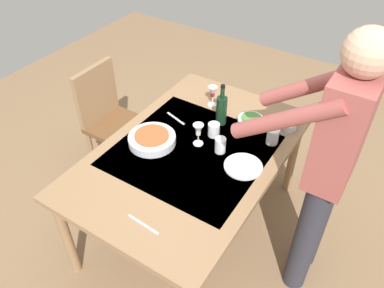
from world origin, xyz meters
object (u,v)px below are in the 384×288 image
(serving_bowl_pasta, at_px, (152,139))
(side_bowl_salad, at_px, (251,121))
(chair_near, at_px, (109,115))
(person_server, at_px, (329,162))
(dining_table, at_px, (192,158))
(water_cup_near_left, at_px, (273,136))
(water_cup_near_right, at_px, (214,130))
(dinner_plate_near, at_px, (243,166))
(side_bowl_bread, at_px, (285,123))
(water_cup_far_left, at_px, (220,145))
(wine_glass_right, at_px, (199,131))
(wine_bottle, at_px, (222,109))
(wine_glass_left, at_px, (213,93))

(serving_bowl_pasta, relative_size, side_bowl_salad, 1.67)
(chair_near, xyz_separation_m, person_server, (0.12, 1.68, 0.43))
(serving_bowl_pasta, xyz_separation_m, side_bowl_salad, (-0.50, 0.45, 0.00))
(dining_table, distance_m, water_cup_near_left, 0.53)
(chair_near, height_order, water_cup_near_right, chair_near)
(water_cup_near_left, relative_size, side_bowl_salad, 0.57)
(water_cup_near_left, bearing_deg, dinner_plate_near, -9.75)
(dining_table, height_order, water_cup_near_right, water_cup_near_right)
(side_bowl_bread, bearing_deg, water_cup_far_left, -28.76)
(wine_glass_right, relative_size, water_cup_far_left, 1.50)
(water_cup_near_right, bearing_deg, wine_bottle, -169.70)
(chair_near, height_order, serving_bowl_pasta, chair_near)
(dining_table, height_order, wine_glass_left, wine_glass_left)
(wine_glass_left, distance_m, water_cup_far_left, 0.51)
(chair_near, xyz_separation_m, dinner_plate_near, (0.16, 1.24, 0.21))
(water_cup_near_right, bearing_deg, side_bowl_salad, 145.16)
(wine_glass_left, distance_m, water_cup_near_right, 0.35)
(side_bowl_salad, relative_size, dinner_plate_near, 0.78)
(water_cup_near_left, bearing_deg, dining_table, -49.37)
(wine_bottle, distance_m, side_bowl_salad, 0.21)
(chair_near, xyz_separation_m, wine_bottle, (-0.14, 0.92, 0.31))
(dining_table, height_order, wine_bottle, wine_bottle)
(person_server, bearing_deg, side_bowl_bread, -139.45)
(chair_near, height_order, person_server, person_server)
(person_server, xyz_separation_m, side_bowl_bread, (-0.45, -0.39, -0.20))
(wine_glass_right, xyz_separation_m, side_bowl_salad, (-0.35, 0.19, -0.07))
(serving_bowl_pasta, bearing_deg, dining_table, 106.95)
(dining_table, bearing_deg, wine_glass_left, -163.88)
(serving_bowl_pasta, height_order, dinner_plate_near, serving_bowl_pasta)
(water_cup_far_left, distance_m, side_bowl_salad, 0.35)
(water_cup_near_right, distance_m, side_bowl_bread, 0.48)
(dinner_plate_near, bearing_deg, person_server, 95.32)
(water_cup_near_right, distance_m, water_cup_far_left, 0.16)
(chair_near, relative_size, wine_glass_right, 6.03)
(water_cup_near_left, xyz_separation_m, water_cup_near_right, (0.13, -0.35, -0.01))
(dining_table, relative_size, wine_glass_left, 10.53)
(chair_near, bearing_deg, side_bowl_salad, 101.69)
(wine_glass_left, relative_size, water_cup_far_left, 1.50)
(dinner_plate_near, bearing_deg, dining_table, -84.26)
(person_server, bearing_deg, dinner_plate_near, -84.68)
(serving_bowl_pasta, height_order, side_bowl_salad, same)
(wine_glass_right, relative_size, water_cup_near_left, 1.46)
(wine_glass_left, relative_size, wine_glass_right, 1.00)
(wine_glass_left, bearing_deg, dinner_plate_near, 46.18)
(water_cup_near_left, distance_m, water_cup_near_right, 0.37)
(wine_glass_left, distance_m, water_cup_near_left, 0.56)
(water_cup_far_left, distance_m, dinner_plate_near, 0.20)
(chair_near, relative_size, side_bowl_bread, 5.69)
(water_cup_far_left, relative_size, side_bowl_salad, 0.56)
(dining_table, xyz_separation_m, person_server, (-0.08, 0.78, 0.30))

